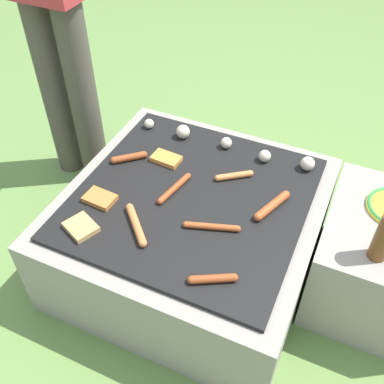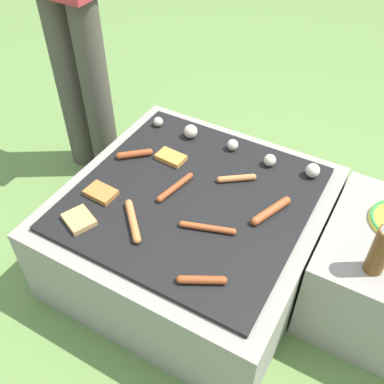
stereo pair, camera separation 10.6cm
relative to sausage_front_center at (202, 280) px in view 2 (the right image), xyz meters
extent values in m
plane|color=#608442|center=(-0.21, 0.32, -0.40)|extent=(14.00, 14.00, 0.00)
cube|color=gray|center=(-0.21, 0.32, -0.22)|extent=(0.93, 0.93, 0.37)
cube|color=black|center=(-0.21, 0.32, -0.02)|extent=(0.82, 0.82, 0.02)
cube|color=gray|center=(0.48, 0.47, -0.21)|extent=(0.43, 0.55, 0.39)
cylinder|color=#4C473D|center=(-1.06, 0.64, 0.04)|extent=(0.13, 0.13, 0.89)
cylinder|color=#4C473D|center=(-0.90, 0.64, 0.04)|extent=(0.13, 0.13, 0.89)
cylinder|color=#93421E|center=(0.00, 0.00, 0.00)|extent=(0.13, 0.09, 0.03)
sphere|color=#93421E|center=(-0.06, -0.03, 0.00)|extent=(0.03, 0.03, 0.03)
sphere|color=#93421E|center=(0.06, 0.03, 0.00)|extent=(0.03, 0.03, 0.03)
cylinder|color=#C6753D|center=(-0.32, 0.10, 0.00)|extent=(0.14, 0.15, 0.03)
sphere|color=#C6753D|center=(-0.39, 0.16, 0.00)|extent=(0.03, 0.03, 0.03)
sphere|color=#C6753D|center=(-0.26, 0.03, 0.00)|extent=(0.03, 0.03, 0.03)
cylinder|color=#C6753D|center=(-0.11, 0.47, 0.00)|extent=(0.12, 0.10, 0.02)
sphere|color=#C6753D|center=(-0.06, 0.51, 0.00)|extent=(0.02, 0.02, 0.02)
sphere|color=#C6753D|center=(-0.16, 0.43, 0.00)|extent=(0.02, 0.02, 0.02)
cylinder|color=#93421E|center=(-0.53, 0.40, 0.00)|extent=(0.11, 0.10, 0.03)
sphere|color=#93421E|center=(-0.48, 0.44, 0.00)|extent=(0.03, 0.03, 0.03)
sphere|color=#93421E|center=(-0.57, 0.36, 0.00)|extent=(0.03, 0.03, 0.03)
cylinder|color=#A34C23|center=(-0.09, 0.20, 0.00)|extent=(0.18, 0.08, 0.02)
sphere|color=#A34C23|center=(0.00, 0.23, 0.00)|extent=(0.02, 0.02, 0.02)
sphere|color=#A34C23|center=(-0.17, 0.17, 0.00)|extent=(0.02, 0.02, 0.02)
cylinder|color=#93421E|center=(-0.29, 0.32, 0.00)|extent=(0.06, 0.17, 0.02)
sphere|color=#93421E|center=(-0.30, 0.23, 0.00)|extent=(0.02, 0.02, 0.02)
sphere|color=#93421E|center=(-0.27, 0.40, 0.00)|extent=(0.02, 0.02, 0.02)
cylinder|color=#A34C23|center=(0.07, 0.38, 0.00)|extent=(0.09, 0.16, 0.03)
sphere|color=#A34C23|center=(0.04, 0.30, 0.00)|extent=(0.03, 0.03, 0.03)
sphere|color=#A34C23|center=(0.10, 0.45, 0.00)|extent=(0.03, 0.03, 0.03)
cube|color=#D18438|center=(-0.39, 0.46, 0.00)|extent=(0.12, 0.08, 0.02)
cube|color=tan|center=(-0.49, 0.01, 0.00)|extent=(0.13, 0.12, 0.02)
cube|color=#B27033|center=(-0.51, 0.16, 0.00)|extent=(0.12, 0.08, 0.02)
sphere|color=beige|center=(-0.56, 0.63, 0.01)|extent=(0.04, 0.04, 0.04)
sphere|color=beige|center=(-0.40, 0.63, 0.02)|extent=(0.06, 0.06, 0.06)
sphere|color=beige|center=(-0.21, 0.64, 0.01)|extent=(0.05, 0.05, 0.05)
sphere|color=beige|center=(-0.03, 0.62, 0.01)|extent=(0.05, 0.05, 0.05)
sphere|color=beige|center=(0.13, 0.64, 0.01)|extent=(0.06, 0.06, 0.06)
cylinder|color=brown|center=(0.44, 0.31, 0.08)|extent=(0.06, 0.06, 0.18)
camera|label=1|loc=(0.28, -0.76, 1.14)|focal=42.00mm
camera|label=2|loc=(0.37, -0.71, 1.14)|focal=42.00mm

